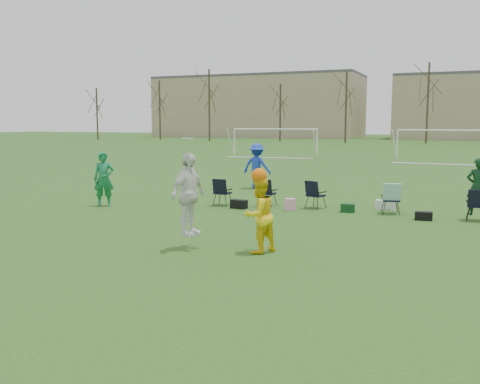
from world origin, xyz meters
The scene contains 9 objects.
ground centered at (0.00, 0.00, 0.00)m, with size 260.00×260.00×0.00m, color #244E18.
fielder_green_near centered at (-6.70, 5.83, 0.97)m, with size 0.70×0.46×1.93m, color #147241.
fielder_blue centered at (-3.54, 12.74, 1.01)m, with size 1.31×0.75×2.02m, color #193AC1.
center_contest centered at (-0.06, 1.37, 1.10)m, with size 2.45×1.42×2.61m.
sideline_setup centered at (1.78, 7.96, 0.56)m, with size 8.99×2.08×1.90m.
goal_left centered at (-10.00, 34.00, 1.92)m, with size 7.39×0.76×2.46m.
goal_mid centered at (4.00, 32.00, 1.92)m, with size 7.40×0.63×2.46m.
tree_line centered at (0.24, 69.85, 5.09)m, with size 110.28×3.28×11.40m.
building_row centered at (6.73, 96.00, 5.99)m, with size 126.00×16.00×13.00m.
Camera 1 is at (4.97, -9.62, 2.94)m, focal length 40.00 mm.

